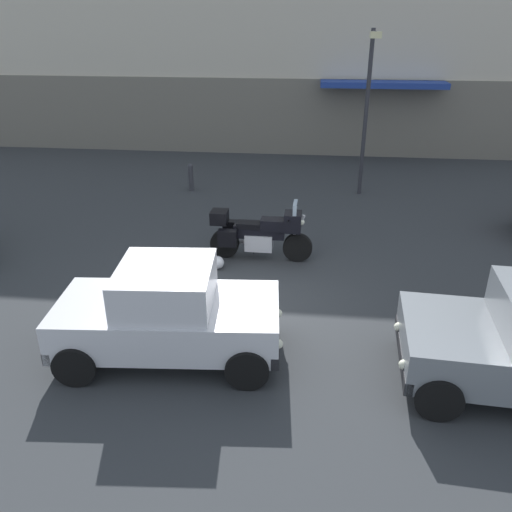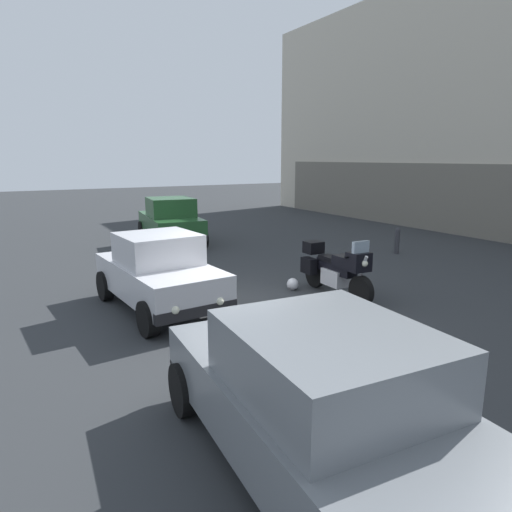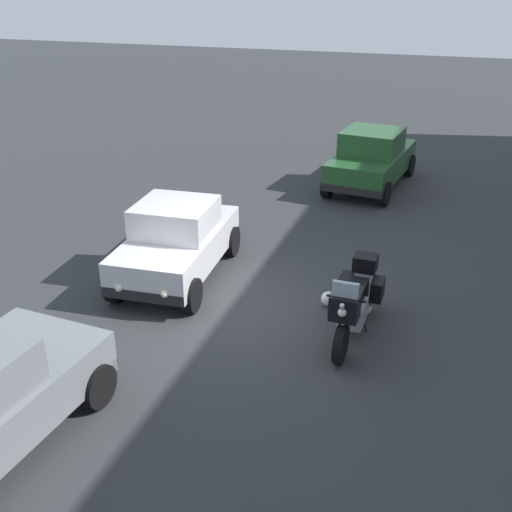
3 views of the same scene
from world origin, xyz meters
name	(u,v)px [view 3 (image 3 of 3)]	position (x,y,z in m)	size (l,w,h in m)	color
ground_plane	(228,312)	(0.00, 0.00, 0.00)	(80.00, 80.00, 0.00)	#2D3033
motorcycle	(354,302)	(-0.01, 2.24, 0.62)	(2.26, 0.77, 1.36)	black
helmet	(328,299)	(-0.83, 1.65, 0.14)	(0.28, 0.28, 0.28)	silver
car_hatchback_near	(372,159)	(-8.01, 1.22, 0.81)	(4.00, 2.17, 1.64)	#235128
car_compact_side	(177,241)	(-1.02, -1.47, 0.77)	(3.56, 1.94, 1.56)	silver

